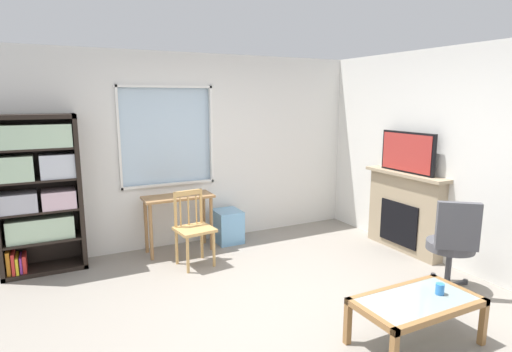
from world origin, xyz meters
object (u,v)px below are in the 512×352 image
at_px(sippy_cup, 440,289).
at_px(fireplace, 404,211).
at_px(plastic_drawer_unit, 228,226).
at_px(tv, 407,152).
at_px(coffee_table, 417,305).
at_px(desk_under_window, 178,207).
at_px(wooden_chair, 193,228).
at_px(office_chair, 453,242).
at_px(bookshelf, 37,187).

bearing_deg(sippy_cup, fireplace, 51.42).
bearing_deg(plastic_drawer_unit, sippy_cup, -78.24).
xyz_separation_m(plastic_drawer_unit, fireplace, (1.96, -1.35, 0.30)).
bearing_deg(tv, fireplace, 0.00).
bearing_deg(tv, coffee_table, -133.17).
distance_m(desk_under_window, sippy_cup, 3.26).
relative_size(desk_under_window, fireplace, 0.73).
height_order(wooden_chair, coffee_table, wooden_chair).
bearing_deg(desk_under_window, plastic_drawer_unit, 4.01).
bearing_deg(plastic_drawer_unit, wooden_chair, -140.50).
bearing_deg(office_chair, coffee_table, -154.15).
height_order(desk_under_window, sippy_cup, desk_under_window).
height_order(plastic_drawer_unit, tv, tv).
bearing_deg(tv, desk_under_window, 153.97).
xyz_separation_m(plastic_drawer_unit, office_chair, (1.45, -2.48, 0.33)).
height_order(fireplace, tv, tv).
bearing_deg(tv, sippy_cup, -128.19).
height_order(plastic_drawer_unit, sippy_cup, sippy_cup).
bearing_deg(coffee_table, desk_under_window, 110.70).
distance_m(desk_under_window, wooden_chair, 0.53).
relative_size(bookshelf, coffee_table, 1.77).
height_order(bookshelf, coffee_table, bookshelf).
relative_size(desk_under_window, plastic_drawer_unit, 1.98).
bearing_deg(wooden_chair, bookshelf, 159.15).
bearing_deg(desk_under_window, coffee_table, -69.30).
bearing_deg(wooden_chair, tv, -16.58).
height_order(plastic_drawer_unit, coffee_table, plastic_drawer_unit).
xyz_separation_m(bookshelf, plastic_drawer_unit, (2.31, -0.06, -0.77)).
xyz_separation_m(bookshelf, office_chair, (3.76, -2.53, -0.45)).
height_order(wooden_chair, plastic_drawer_unit, wooden_chair).
distance_m(plastic_drawer_unit, sippy_cup, 3.08).
height_order(wooden_chair, fireplace, fireplace).
relative_size(plastic_drawer_unit, coffee_table, 0.44).
distance_m(plastic_drawer_unit, coffee_table, 3.02).
xyz_separation_m(fireplace, tv, (-0.02, 0.00, 0.78)).
height_order(coffee_table, sippy_cup, sippy_cup).
distance_m(tv, office_chair, 1.45).
bearing_deg(tv, wooden_chair, 163.42).
distance_m(plastic_drawer_unit, fireplace, 2.39).
relative_size(wooden_chair, sippy_cup, 10.00).
distance_m(bookshelf, plastic_drawer_unit, 2.44).
bearing_deg(tv, office_chair, -113.38).
xyz_separation_m(wooden_chair, sippy_cup, (1.31, -2.45, -0.02)).
xyz_separation_m(plastic_drawer_unit, sippy_cup, (0.63, -3.01, 0.22)).
bearing_deg(bookshelf, tv, -18.24).
xyz_separation_m(desk_under_window, plastic_drawer_unit, (0.71, 0.05, -0.38)).
distance_m(bookshelf, office_chair, 4.56).
distance_m(desk_under_window, fireplace, 2.97).
xyz_separation_m(desk_under_window, wooden_chair, (0.03, -0.51, -0.14)).
distance_m(coffee_table, sippy_cup, 0.25).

